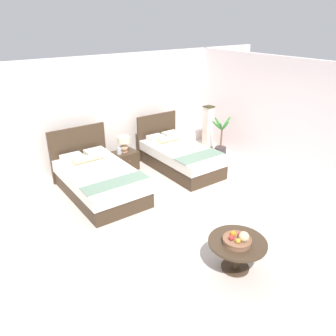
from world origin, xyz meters
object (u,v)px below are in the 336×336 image
(nightstand, at_px, (125,161))
(coffee_table, at_px, (237,248))
(bed_near_corner, at_px, (180,157))
(table_lamp, at_px, (124,143))
(vase, at_px, (119,151))
(fruit_bowl, at_px, (238,240))
(floor_lamp_corner, at_px, (208,127))
(bed_near_window, at_px, (99,180))
(potted_palm, at_px, (221,145))

(nightstand, relative_size, coffee_table, 0.65)
(bed_near_corner, height_order, table_lamp, bed_near_corner)
(bed_near_corner, relative_size, vase, 13.97)
(fruit_bowl, bearing_deg, floor_lamp_corner, 52.18)
(bed_near_window, relative_size, potted_palm, 2.06)
(bed_near_window, bearing_deg, vase, 38.93)
(potted_palm, bearing_deg, coffee_table, -131.57)
(bed_near_window, distance_m, floor_lamp_corner, 3.70)
(floor_lamp_corner, xyz_separation_m, potted_palm, (-0.15, -0.68, -0.28))
(bed_near_corner, xyz_separation_m, vase, (-1.24, 0.71, 0.21))
(fruit_bowl, bearing_deg, coffee_table, 39.32)
(bed_near_corner, relative_size, floor_lamp_corner, 1.79)
(nightstand, relative_size, floor_lamp_corner, 0.46)
(bed_near_window, relative_size, bed_near_corner, 1.03)
(bed_near_window, distance_m, potted_palm, 3.48)
(nightstand, bearing_deg, bed_near_window, -144.31)
(nightstand, distance_m, fruit_bowl, 4.09)
(vase, relative_size, potted_palm, 0.14)
(fruit_bowl, bearing_deg, potted_palm, 48.32)
(coffee_table, height_order, potted_palm, potted_palm)
(bed_near_window, xyz_separation_m, nightstand, (1.04, 0.75, -0.09))
(nightstand, distance_m, floor_lamp_corner, 2.62)
(potted_palm, bearing_deg, vase, 164.55)
(bed_near_window, xyz_separation_m, table_lamp, (1.04, 0.77, 0.36))
(floor_lamp_corner, bearing_deg, nightstand, 178.28)
(table_lamp, distance_m, vase, 0.23)
(coffee_table, distance_m, fruit_bowl, 0.19)
(bed_near_window, relative_size, floor_lamp_corner, 1.84)
(floor_lamp_corner, bearing_deg, table_lamp, 177.84)
(table_lamp, bearing_deg, coffee_table, -96.33)
(bed_near_window, xyz_separation_m, floor_lamp_corner, (3.63, 0.67, 0.27))
(coffee_table, distance_m, floor_lamp_corner, 4.98)
(vase, xyz_separation_m, fruit_bowl, (-0.32, -4.01, 0.02))
(coffee_table, height_order, fruit_bowl, fruit_bowl)
(nightstand, xyz_separation_m, vase, (-0.16, -0.04, 0.30))
(bed_near_window, relative_size, fruit_bowl, 5.34)
(bed_near_window, bearing_deg, table_lamp, 36.41)
(coffee_table, bearing_deg, nightstand, 83.63)
(coffee_table, xyz_separation_m, potted_palm, (2.89, 3.25, -0.05))
(fruit_bowl, relative_size, potted_palm, 0.39)
(table_lamp, relative_size, coffee_table, 0.44)
(nightstand, relative_size, vase, 3.63)
(bed_near_corner, height_order, coffee_table, bed_near_corner)
(bed_near_corner, bearing_deg, table_lamp, 144.39)
(vase, bearing_deg, potted_palm, -15.45)
(bed_near_corner, xyz_separation_m, fruit_bowl, (-1.56, -3.30, 0.23))
(table_lamp, xyz_separation_m, coffee_table, (-0.45, -4.03, -0.31))
(fruit_bowl, distance_m, potted_palm, 4.41)
(bed_near_corner, bearing_deg, bed_near_window, 179.94)
(bed_near_window, bearing_deg, coffee_table, -79.73)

